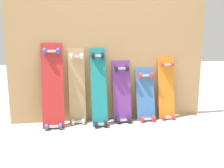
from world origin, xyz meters
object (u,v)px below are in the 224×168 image
object	(u,v)px
skateboard_teal	(99,90)
skateboard_red	(53,89)
skateboard_blue	(146,97)
skateboard_orange	(167,91)
skateboard_natural	(77,89)
skateboard_purple	(122,94)

from	to	relation	value
skateboard_teal	skateboard_red	bearing A→B (deg)	178.05
skateboard_blue	skateboard_orange	bearing A→B (deg)	4.08
skateboard_natural	skateboard_orange	world-z (taller)	skateboard_natural
skateboard_natural	skateboard_blue	bearing A→B (deg)	-2.38
skateboard_red	skateboard_blue	distance (m)	1.03
skateboard_red	skateboard_teal	xyz separation A→B (m)	(0.48, -0.02, -0.03)
skateboard_purple	skateboard_blue	xyz separation A→B (m)	(0.28, -0.00, -0.05)
skateboard_blue	skateboard_teal	bearing A→B (deg)	-175.24
skateboard_natural	skateboard_purple	size ratio (longest dim) A/B	1.20
skateboard_red	skateboard_natural	world-z (taller)	skateboard_red
skateboard_red	skateboard_blue	bearing A→B (deg)	1.59
skateboard_red	skateboard_orange	distance (m)	1.28
skateboard_natural	skateboard_teal	distance (m)	0.24
skateboard_red	skateboard_teal	size ratio (longest dim) A/B	1.07
skateboard_orange	skateboard_blue	bearing A→B (deg)	-175.92
skateboard_teal	skateboard_orange	distance (m)	0.80
skateboard_orange	skateboard_natural	bearing A→B (deg)	179.23
skateboard_purple	skateboard_natural	bearing A→B (deg)	176.38
skateboard_blue	skateboard_orange	size ratio (longest dim) A/B	0.84
skateboard_purple	skateboard_orange	world-z (taller)	skateboard_orange
skateboard_natural	skateboard_purple	bearing A→B (deg)	-3.62
skateboard_red	skateboard_purple	size ratio (longest dim) A/B	1.27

